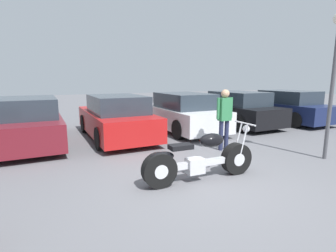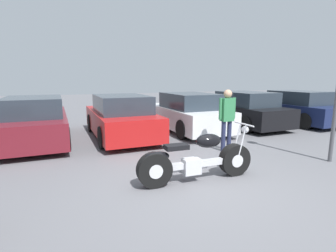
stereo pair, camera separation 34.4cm
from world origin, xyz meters
name	(u,v)px [view 2 (the right image)]	position (x,y,z in m)	size (l,w,h in m)	color
ground_plane	(202,185)	(0.00, 0.00, 0.00)	(60.00, 60.00, 0.00)	slate
motorcycle	(196,160)	(-0.02, 0.25, 0.42)	(2.39, 0.62, 1.08)	black
parked_car_maroon	(35,122)	(-3.07, 4.85, 0.67)	(1.85, 4.33, 1.43)	maroon
parked_car_red	(121,118)	(-0.47, 4.64, 0.67)	(1.85, 4.33, 1.43)	red
parked_car_white	(187,113)	(2.12, 4.81, 0.67)	(1.85, 4.33, 1.43)	white
parked_car_black	(243,110)	(4.72, 4.78, 0.67)	(1.85, 4.33, 1.43)	black
parked_car_navy	(295,108)	(7.31, 4.46, 0.67)	(1.85, 4.33, 1.43)	#19234C
person_standing	(227,115)	(1.81, 1.83, 1.00)	(0.52, 0.23, 1.68)	#232847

